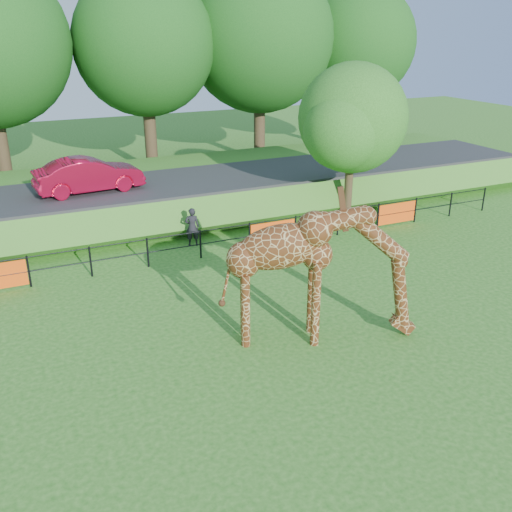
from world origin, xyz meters
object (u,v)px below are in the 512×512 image
(giraffe, at_px, (321,275))
(car_red, at_px, (89,175))
(tree_east, at_px, (354,122))
(visitor, at_px, (192,227))

(giraffe, distance_m, car_red, 13.31)
(car_red, xyz_separation_m, tree_east, (10.50, -4.19, 2.12))
(car_red, relative_size, tree_east, 0.66)
(car_red, height_order, visitor, car_red)
(giraffe, xyz_separation_m, visitor, (-0.82, 8.29, -1.15))
(giraffe, relative_size, car_red, 1.20)
(giraffe, bearing_deg, car_red, 128.29)
(giraffe, height_order, tree_east, tree_east)
(visitor, distance_m, tree_east, 8.23)
(car_red, distance_m, tree_east, 11.50)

